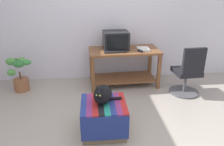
{
  "coord_description": "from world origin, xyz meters",
  "views": [
    {
      "loc": [
        -0.23,
        -2.29,
        1.84
      ],
      "look_at": [
        0.05,
        0.85,
        0.55
      ],
      "focal_mm": 35.14,
      "sensor_mm": 36.0,
      "label": 1
    }
  ],
  "objects_px": {
    "book": "(143,49)",
    "ottoman_with_blanket": "(104,117)",
    "desk": "(124,61)",
    "cat": "(103,94)",
    "office_chair": "(188,74)",
    "stapler": "(140,51)",
    "potted_plant": "(20,74)",
    "tv_monitor": "(116,40)",
    "keyboard": "(115,51)"
  },
  "relations": [
    {
      "from": "tv_monitor",
      "to": "cat",
      "type": "bearing_deg",
      "value": -104.97
    },
    {
      "from": "tv_monitor",
      "to": "stapler",
      "type": "distance_m",
      "value": 0.5
    },
    {
      "from": "tv_monitor",
      "to": "keyboard",
      "type": "distance_m",
      "value": 0.26
    },
    {
      "from": "ottoman_with_blanket",
      "to": "stapler",
      "type": "height_order",
      "value": "stapler"
    },
    {
      "from": "tv_monitor",
      "to": "keyboard",
      "type": "bearing_deg",
      "value": -101.35
    },
    {
      "from": "office_chair",
      "to": "tv_monitor",
      "type": "bearing_deg",
      "value": -29.74
    },
    {
      "from": "keyboard",
      "to": "stapler",
      "type": "height_order",
      "value": "stapler"
    },
    {
      "from": "potted_plant",
      "to": "ottoman_with_blanket",
      "type": "bearing_deg",
      "value": -43.09
    },
    {
      "from": "desk",
      "to": "book",
      "type": "height_order",
      "value": "book"
    },
    {
      "from": "desk",
      "to": "book",
      "type": "relative_size",
      "value": 4.87
    },
    {
      "from": "tv_monitor",
      "to": "ottoman_with_blanket",
      "type": "distance_m",
      "value": 1.68
    },
    {
      "from": "desk",
      "to": "potted_plant",
      "type": "distance_m",
      "value": 1.92
    },
    {
      "from": "office_chair",
      "to": "desk",
      "type": "bearing_deg",
      "value": -30.27
    },
    {
      "from": "tv_monitor",
      "to": "office_chair",
      "type": "distance_m",
      "value": 1.41
    },
    {
      "from": "book",
      "to": "office_chair",
      "type": "distance_m",
      "value": 0.91
    },
    {
      "from": "desk",
      "to": "stapler",
      "type": "bearing_deg",
      "value": -37.9
    },
    {
      "from": "ottoman_with_blanket",
      "to": "cat",
      "type": "relative_size",
      "value": 1.43
    },
    {
      "from": "tv_monitor",
      "to": "desk",
      "type": "bearing_deg",
      "value": -24.76
    },
    {
      "from": "desk",
      "to": "cat",
      "type": "bearing_deg",
      "value": -111.0
    },
    {
      "from": "desk",
      "to": "ottoman_with_blanket",
      "type": "bearing_deg",
      "value": -110.52
    },
    {
      "from": "cat",
      "to": "potted_plant",
      "type": "xyz_separation_m",
      "value": [
        -1.44,
        1.34,
        -0.23
      ]
    },
    {
      "from": "office_chair",
      "to": "potted_plant",
      "type": "bearing_deg",
      "value": -12.05
    },
    {
      "from": "desk",
      "to": "potted_plant",
      "type": "bearing_deg",
      "value": -179.93
    },
    {
      "from": "cat",
      "to": "ottoman_with_blanket",
      "type": "bearing_deg",
      "value": -41.39
    },
    {
      "from": "cat",
      "to": "potted_plant",
      "type": "bearing_deg",
      "value": 157.66
    },
    {
      "from": "book",
      "to": "potted_plant",
      "type": "bearing_deg",
      "value": -175.46
    },
    {
      "from": "tv_monitor",
      "to": "cat",
      "type": "height_order",
      "value": "tv_monitor"
    },
    {
      "from": "stapler",
      "to": "ottoman_with_blanket",
      "type": "bearing_deg",
      "value": -142.71
    },
    {
      "from": "ottoman_with_blanket",
      "to": "potted_plant",
      "type": "distance_m",
      "value": 1.99
    },
    {
      "from": "keyboard",
      "to": "office_chair",
      "type": "relative_size",
      "value": 0.45
    },
    {
      "from": "tv_monitor",
      "to": "keyboard",
      "type": "xyz_separation_m",
      "value": [
        -0.03,
        -0.21,
        -0.15
      ]
    },
    {
      "from": "keyboard",
      "to": "ottoman_with_blanket",
      "type": "xyz_separation_m",
      "value": [
        -0.28,
        -1.3,
        -0.5
      ]
    },
    {
      "from": "tv_monitor",
      "to": "book",
      "type": "height_order",
      "value": "tv_monitor"
    },
    {
      "from": "desk",
      "to": "ottoman_with_blanket",
      "type": "height_order",
      "value": "desk"
    },
    {
      "from": "office_chair",
      "to": "stapler",
      "type": "relative_size",
      "value": 8.09
    },
    {
      "from": "tv_monitor",
      "to": "book",
      "type": "relative_size",
      "value": 1.75
    },
    {
      "from": "tv_monitor",
      "to": "potted_plant",
      "type": "xyz_separation_m",
      "value": [
        -1.76,
        -0.16,
        -0.55
      ]
    },
    {
      "from": "stapler",
      "to": "keyboard",
      "type": "bearing_deg",
      "value": 152.89
    },
    {
      "from": "cat",
      "to": "keyboard",
      "type": "bearing_deg",
      "value": 97.8
    },
    {
      "from": "potted_plant",
      "to": "office_chair",
      "type": "relative_size",
      "value": 0.7
    },
    {
      "from": "ottoman_with_blanket",
      "to": "potted_plant",
      "type": "xyz_separation_m",
      "value": [
        -1.45,
        1.36,
        0.11
      ]
    },
    {
      "from": "ottoman_with_blanket",
      "to": "cat",
      "type": "xyz_separation_m",
      "value": [
        -0.01,
        0.02,
        0.33
      ]
    },
    {
      "from": "book",
      "to": "ottoman_with_blanket",
      "type": "height_order",
      "value": "book"
    },
    {
      "from": "keyboard",
      "to": "potted_plant",
      "type": "xyz_separation_m",
      "value": [
        -1.73,
        0.06,
        -0.4
      ]
    },
    {
      "from": "tv_monitor",
      "to": "potted_plant",
      "type": "height_order",
      "value": "tv_monitor"
    },
    {
      "from": "tv_monitor",
      "to": "ottoman_with_blanket",
      "type": "height_order",
      "value": "tv_monitor"
    },
    {
      "from": "book",
      "to": "office_chair",
      "type": "relative_size",
      "value": 0.3
    },
    {
      "from": "tv_monitor",
      "to": "stapler",
      "type": "xyz_separation_m",
      "value": [
        0.41,
        -0.25,
        -0.14
      ]
    },
    {
      "from": "cat",
      "to": "office_chair",
      "type": "height_order",
      "value": "office_chair"
    },
    {
      "from": "book",
      "to": "potted_plant",
      "type": "relative_size",
      "value": 0.43
    }
  ]
}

